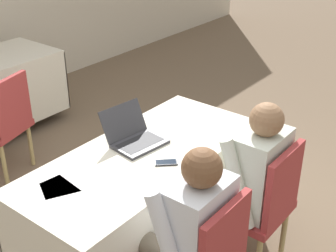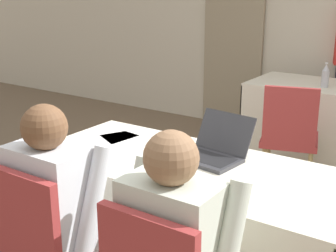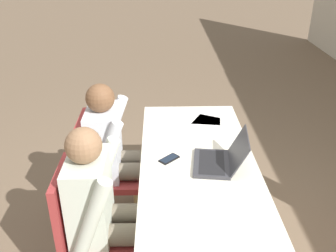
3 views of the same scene
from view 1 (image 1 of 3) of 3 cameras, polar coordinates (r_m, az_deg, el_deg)
name	(u,v)px [view 1 (image 1 of 3)]	position (r m, az deg, el deg)	size (l,w,h in m)	color
ground_plane	(146,246)	(3.36, -2.70, -14.37)	(24.00, 24.00, 0.00)	brown
conference_table_near	(144,178)	(3.02, -2.93, -6.33)	(1.69, 0.74, 0.75)	silver
laptop	(135,137)	(3.01, -4.06, -1.32)	(0.36, 0.36, 0.22)	#333338
cell_phone	(166,162)	(2.81, -0.26, -4.47)	(0.14, 0.14, 0.01)	black
paper_beside_laptop	(59,181)	(2.72, -13.18, -6.58)	(0.32, 0.36, 0.00)	white
paper_centre_table	(58,193)	(2.63, -13.31, -7.93)	(0.25, 0.32, 0.00)	white
chair_near_right	(262,202)	(2.98, 11.35, -9.13)	(0.44, 0.44, 0.90)	tan
chair_far_spare	(3,122)	(4.10, -19.49, 0.50)	(0.55, 0.55, 0.90)	tan
person_checkered_shirt	(187,229)	(2.48, 2.35, -12.45)	(0.50, 0.52, 1.16)	#665B4C
person_white_shirt	(249,175)	(2.92, 9.86, -5.91)	(0.50, 0.52, 1.16)	#665B4C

